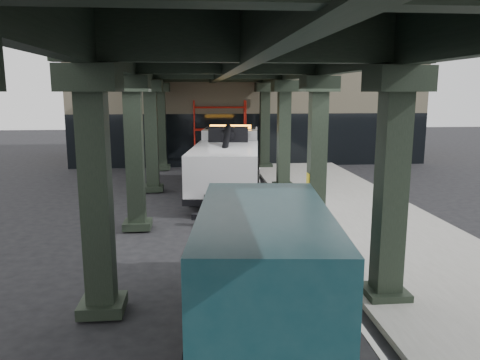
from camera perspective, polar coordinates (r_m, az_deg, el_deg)
ground at (r=14.01m, az=0.75°, el=-8.03°), size 90.00×90.00×0.00m
sidewalk at (r=16.90m, az=15.40°, el=-4.87°), size 5.00×40.00×0.15m
lane_stripe at (r=16.15m, az=6.02°, el=-5.51°), size 0.12×38.00×0.01m
viaduct at (r=15.25m, az=-1.58°, el=14.32°), size 7.40×32.00×6.40m
building at (r=33.37m, az=0.48°, el=9.85°), size 22.00×10.00×8.00m
scaffolding at (r=27.97m, az=-2.48°, el=5.79°), size 3.08×0.88×4.00m
tow_truck at (r=21.02m, az=-1.47°, el=2.49°), size 3.76×9.60×3.07m
towed_van at (r=8.78m, az=2.81°, el=-10.39°), size 2.99×6.35×2.49m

